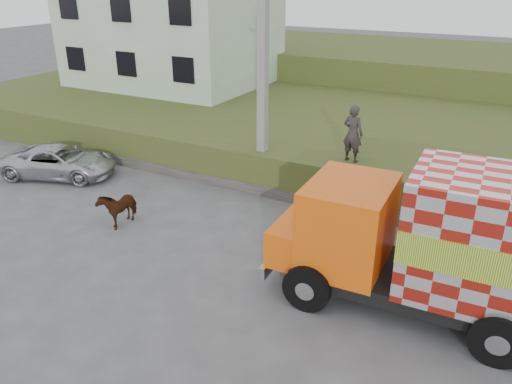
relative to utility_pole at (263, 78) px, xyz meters
The scene contains 10 objects.
ground 6.23m from the utility_pole, 77.74° to the right, with size 120.00×120.00×0.00m, color #474749.
embankment 6.42m from the utility_pole, 79.51° to the left, with size 40.00×12.00×1.50m, color #32541C.
embankment_far 17.62m from the utility_pole, 86.71° to the left, with size 40.00×12.00×3.00m, color #32541C.
retaining_strip 4.02m from the utility_pole, 158.20° to the right, with size 16.00×0.50×0.40m, color #595651.
building 13.07m from the utility_pole, 139.97° to the left, with size 10.00×8.00×6.00m, color #B6D4B5.
utility_pole is the anchor object (origin of this frame).
cargo_truck 8.94m from the utility_pole, 31.24° to the right, with size 8.04×2.99×3.55m.
cow 6.36m from the utility_pole, 120.95° to the right, with size 0.63×1.37×1.16m, color #361F0D.
suv 8.68m from the utility_pole, 160.91° to the right, with size 1.98×4.30×1.19m, color #9FA5A9.
pedestrian 3.55m from the utility_pole, ahead, with size 0.70×0.46×1.91m, color #302E2A.
Camera 1 is at (6.78, -10.36, 7.33)m, focal length 35.00 mm.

